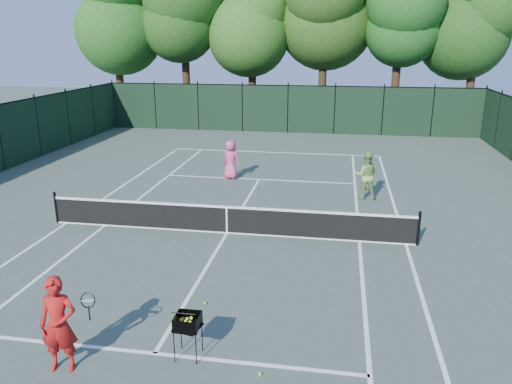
% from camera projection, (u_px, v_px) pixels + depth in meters
% --- Properties ---
extents(ground, '(90.00, 90.00, 0.00)m').
position_uv_depth(ground, '(227.00, 233.00, 15.77)').
color(ground, '#414F45').
rests_on(ground, ground).
extents(sideline_doubles_left, '(0.10, 23.77, 0.01)m').
position_uv_depth(sideline_doubles_left, '(67.00, 223.00, 16.64)').
color(sideline_doubles_left, white).
rests_on(sideline_doubles_left, ground).
extents(sideline_doubles_right, '(0.10, 23.77, 0.01)m').
position_uv_depth(sideline_doubles_right, '(406.00, 244.00, 14.90)').
color(sideline_doubles_right, white).
rests_on(sideline_doubles_right, ground).
extents(sideline_singles_left, '(0.10, 23.77, 0.01)m').
position_uv_depth(sideline_singles_left, '(105.00, 225.00, 16.42)').
color(sideline_singles_left, white).
rests_on(sideline_singles_left, ground).
extents(sideline_singles_right, '(0.10, 23.77, 0.01)m').
position_uv_depth(sideline_singles_right, '(359.00, 241.00, 15.12)').
color(sideline_singles_right, white).
rests_on(sideline_singles_right, ground).
extents(baseline_far, '(10.97, 0.10, 0.01)m').
position_uv_depth(baseline_far, '(275.00, 152.00, 26.97)').
color(baseline_far, white).
rests_on(baseline_far, ground).
extents(service_line_near, '(8.23, 0.10, 0.01)m').
position_uv_depth(service_line_near, '(155.00, 353.00, 9.74)').
color(service_line_near, white).
rests_on(service_line_near, ground).
extents(service_line_far, '(8.23, 0.10, 0.01)m').
position_uv_depth(service_line_far, '(259.00, 179.00, 21.80)').
color(service_line_far, white).
rests_on(service_line_far, ground).
extents(center_service_line, '(0.10, 12.80, 0.01)m').
position_uv_depth(center_service_line, '(227.00, 233.00, 15.77)').
color(center_service_line, white).
rests_on(center_service_line, ground).
extents(tennis_net, '(11.69, 0.09, 1.06)m').
position_uv_depth(tennis_net, '(227.00, 219.00, 15.63)').
color(tennis_net, black).
rests_on(tennis_net, ground).
extents(fence_far, '(24.00, 0.05, 3.00)m').
position_uv_depth(fence_far, '(288.00, 110.00, 32.30)').
color(fence_far, black).
rests_on(fence_far, ground).
extents(tree_0, '(6.40, 6.40, 13.14)m').
position_uv_depth(tree_0, '(114.00, 6.00, 35.69)').
color(tree_0, black).
rests_on(tree_0, ground).
extents(tree_2, '(6.00, 6.00, 12.40)m').
position_uv_depth(tree_2, '(252.00, 11.00, 34.52)').
color(tree_2, black).
rests_on(tree_2, ground).
extents(tree_4, '(6.20, 6.20, 12.97)m').
position_uv_depth(tree_4, '(402.00, 3.00, 32.63)').
color(tree_4, black).
rests_on(tree_4, ground).
extents(tree_5, '(5.80, 5.80, 12.23)m').
position_uv_depth(tree_5, '(480.00, 9.00, 32.44)').
color(tree_5, black).
rests_on(tree_5, ground).
extents(coach, '(0.90, 0.75, 1.85)m').
position_uv_depth(coach, '(59.00, 324.00, 9.04)').
color(coach, '#B21714').
rests_on(coach, ground).
extents(player_pink, '(0.96, 0.79, 1.70)m').
position_uv_depth(player_pink, '(231.00, 160.00, 21.70)').
color(player_pink, '#D94C7B').
rests_on(player_pink, ground).
extents(player_green, '(0.91, 0.71, 1.83)m').
position_uv_depth(player_green, '(366.00, 175.00, 18.95)').
color(player_green, '#84AE57').
rests_on(player_green, ground).
extents(ball_hopper, '(0.56, 0.56, 0.89)m').
position_uv_depth(ball_hopper, '(188.00, 322.00, 9.44)').
color(ball_hopper, black).
rests_on(ball_hopper, ground).
extents(loose_ball_near_cart, '(0.07, 0.07, 0.07)m').
position_uv_depth(loose_ball_near_cart, '(260.00, 374.00, 9.09)').
color(loose_ball_near_cart, '#B3CB29').
rests_on(loose_ball_near_cart, ground).
extents(loose_ball_midcourt, '(0.07, 0.07, 0.07)m').
position_uv_depth(loose_ball_midcourt, '(205.00, 303.00, 11.53)').
color(loose_ball_midcourt, gold).
rests_on(loose_ball_midcourt, ground).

